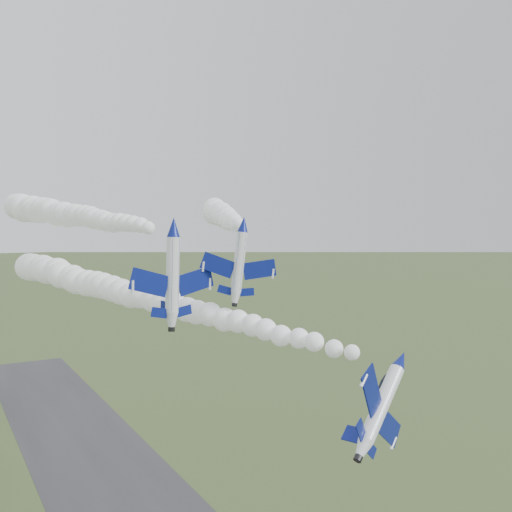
# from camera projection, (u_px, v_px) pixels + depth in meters

# --- Properties ---
(jet_lead) EXTENTS (7.65, 13.00, 8.60)m
(jet_lead) POSITION_uv_depth(u_px,v_px,m) (402.00, 360.00, 60.14)
(jet_lead) COLOR white
(smoke_trail_jet_lead) EXTENTS (32.92, 73.34, 5.26)m
(smoke_trail_jet_lead) POSITION_uv_depth(u_px,v_px,m) (148.00, 298.00, 86.70)
(smoke_trail_jet_lead) COLOR white
(jet_pair_left) EXTENTS (12.23, 14.44, 3.58)m
(jet_pair_left) POSITION_uv_depth(u_px,v_px,m) (174.00, 227.00, 71.65)
(jet_pair_left) COLOR white
(smoke_trail_jet_pair_left) EXTENTS (15.97, 63.22, 5.43)m
(smoke_trail_jet_pair_left) POSITION_uv_depth(u_px,v_px,m) (68.00, 214.00, 98.80)
(smoke_trail_jet_pair_left) COLOR white
(jet_pair_right) EXTENTS (10.02, 11.61, 3.01)m
(jet_pair_right) POSITION_uv_depth(u_px,v_px,m) (244.00, 224.00, 75.01)
(jet_pair_right) COLOR white
(smoke_trail_jet_pair_right) EXTENTS (26.01, 56.89, 5.52)m
(smoke_trail_jet_pair_right) POSITION_uv_depth(u_px,v_px,m) (223.00, 216.00, 106.51)
(smoke_trail_jet_pair_right) COLOR white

